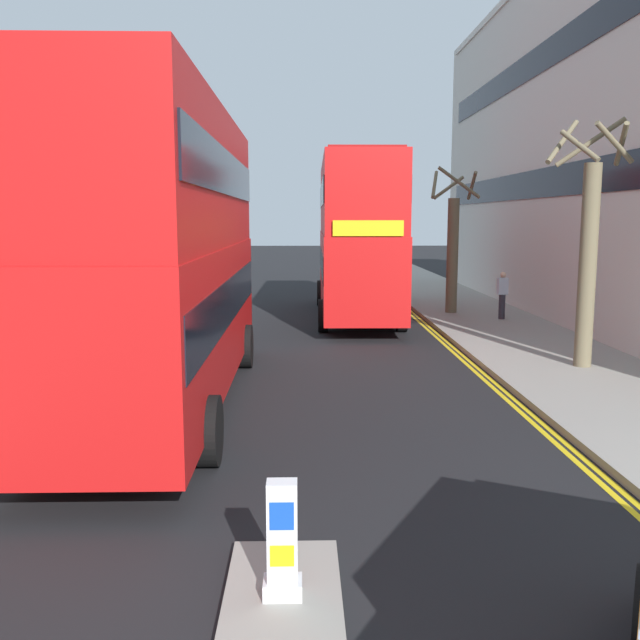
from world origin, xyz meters
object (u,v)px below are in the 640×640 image
double_decker_bus_away (163,247)px  double_decker_bus_oncoming (356,233)px  pedestrian_far (502,294)px  keep_left_bollard (282,544)px

double_decker_bus_away → double_decker_bus_oncoming: same height
double_decker_bus_oncoming → pedestrian_far: size_ratio=6.69×
keep_left_bollard → pedestrian_far: pedestrian_far is taller
double_decker_bus_away → pedestrian_far: bearing=47.5°
double_decker_bus_away → pedestrian_far: double_decker_bus_away is taller
keep_left_bollard → double_decker_bus_oncoming: size_ratio=0.10×
keep_left_bollard → double_decker_bus_oncoming: double_decker_bus_oncoming is taller
pedestrian_far → double_decker_bus_oncoming: bearing=162.0°
keep_left_bollard → double_decker_bus_oncoming: bearing=83.6°
keep_left_bollard → double_decker_bus_away: 7.86m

